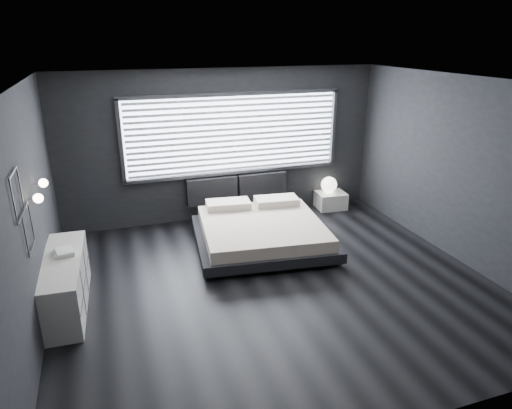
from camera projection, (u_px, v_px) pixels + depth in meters
name	position (u px, v px, depth m)	size (l,w,h in m)	color
room	(276.00, 190.00, 6.06)	(6.04, 6.00, 2.80)	black
window	(235.00, 134.00, 8.44)	(4.14, 0.09, 1.52)	white
headboard	(238.00, 188.00, 8.76)	(1.96, 0.16, 0.52)	black
sconce_near	(38.00, 198.00, 5.17)	(0.18, 0.11, 0.11)	silver
sconce_far	(43.00, 183.00, 5.70)	(0.18, 0.11, 0.11)	silver
wall_art_upper	(17.00, 195.00, 4.52)	(0.01, 0.48, 0.48)	#47474C
wall_art_lower	(28.00, 229.00, 4.91)	(0.01, 0.48, 0.48)	#47474C
bed	(261.00, 231.00, 7.64)	(2.40, 2.31, 0.56)	black
nightstand	(331.00, 200.00, 9.32)	(0.57, 0.47, 0.33)	silver
orb_lamp	(329.00, 185.00, 9.24)	(0.32, 0.32, 0.32)	white
dresser	(65.00, 283.00, 5.87)	(0.55, 1.74, 0.69)	silver
book_stack	(64.00, 252.00, 5.86)	(0.28, 0.35, 0.06)	silver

